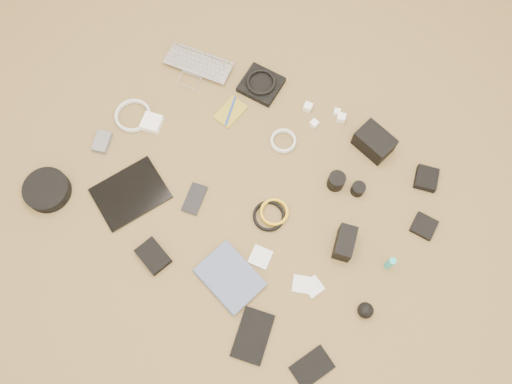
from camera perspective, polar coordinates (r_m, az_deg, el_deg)
The scene contains 33 objects.
laptop at distance 2.25m, azimuth -7.04°, elevation 13.48°, with size 0.29×0.21×0.02m, color #B4B4B8.
headphone_pouch at distance 2.19m, azimuth 0.58°, elevation 12.17°, with size 0.16×0.15×0.03m, color black.
headphones at distance 2.17m, azimuth 0.59°, elevation 12.48°, with size 0.13×0.13×0.02m, color black.
charger_a at distance 2.15m, azimuth 5.94°, elevation 9.63°, with size 0.03×0.03×0.03m, color white.
charger_b at distance 2.15m, azimuth 9.24°, elevation 9.00°, with size 0.03×0.03×0.02m, color white.
charger_c at distance 2.14m, azimuth 9.71°, elevation 8.35°, with size 0.03×0.03×0.03m, color white.
charger_d at distance 2.11m, azimuth 6.66°, elevation 7.77°, with size 0.03×0.03×0.03m, color white.
dslr_camera at distance 2.08m, azimuth 13.35°, elevation 5.58°, with size 0.15×0.10×0.09m, color black.
lens_pouch at distance 2.11m, azimuth 18.89°, elevation 1.48°, with size 0.08×0.10×0.03m, color black.
notebook_olive at distance 2.14m, azimuth -2.93°, elevation 9.13°, with size 0.09×0.13×0.01m, color olive.
pen_blue at distance 2.13m, azimuth -2.94°, elevation 9.23°, with size 0.01×0.01×0.14m, color #1639B4.
cable_white_a at distance 2.07m, azimuth 3.13°, elevation 5.78°, with size 0.11×0.11×0.01m, color silver.
lens_a at distance 1.99m, azimuth 9.15°, elevation 1.24°, with size 0.07×0.07×0.07m, color black.
lens_b at distance 2.01m, azimuth 11.58°, elevation 0.34°, with size 0.05×0.05×0.05m, color black.
card_reader at distance 2.04m, azimuth 18.64°, elevation -3.72°, with size 0.09×0.09×0.02m, color black.
power_brick at distance 2.14m, azimuth -11.81°, elevation 7.74°, with size 0.08×0.08×0.03m, color white.
cable_white_b at distance 2.19m, azimuth -13.83°, elevation 8.39°, with size 0.15×0.15×0.01m, color silver.
cable_black at distance 1.95m, azimuth 1.48°, elevation -2.81°, with size 0.13×0.13×0.01m, color black.
cable_yellow at distance 1.96m, azimuth 2.09°, elevation -2.39°, with size 0.11×0.11×0.01m, color gold.
flash at distance 1.91m, azimuth 10.10°, elevation -5.73°, with size 0.07×0.12×0.09m, color black.
lens_cleaner at distance 1.93m, azimuth 15.06°, elevation -7.87°, with size 0.03×0.03×0.09m, color #1AAEAD.
battery_charger at distance 2.16m, azimuth -17.19°, elevation 5.49°, with size 0.06×0.09×0.03m, color slate.
tablet at distance 2.04m, azimuth -14.15°, elevation -0.15°, with size 0.21×0.27×0.01m, color black.
phone at distance 1.99m, azimuth -7.03°, elevation -0.77°, with size 0.07×0.13×0.01m, color black.
filter_case_left at distance 1.91m, azimuth 0.52°, elevation -7.45°, with size 0.08×0.08×0.01m, color silver.
filter_case_mid at distance 1.90m, azimuth 5.20°, elevation -10.46°, with size 0.06×0.06×0.01m, color silver.
filter_case_right at distance 1.90m, azimuth 6.56°, elevation -10.71°, with size 0.06×0.06×0.01m, color silver.
air_blower at distance 1.90m, azimuth 12.40°, elevation -13.07°, with size 0.06×0.06×0.06m, color black.
headphone_case at distance 2.13m, azimuth -22.77°, elevation 0.21°, with size 0.18×0.18×0.05m, color black.
drive_case at distance 1.94m, azimuth -11.67°, elevation -7.18°, with size 0.12×0.09×0.03m, color black.
paperback at distance 1.89m, azimuth -4.98°, elevation -11.45°, with size 0.17×0.23×0.02m, color #455474.
notebook_black_a at distance 1.87m, azimuth -0.38°, elevation -16.09°, with size 0.11×0.19×0.01m, color black.
notebook_black_b at distance 1.88m, azimuth 6.41°, elevation -19.27°, with size 0.09×0.14×0.01m, color black.
Camera 1 is at (0.42, -0.55, 1.87)m, focal length 35.00 mm.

